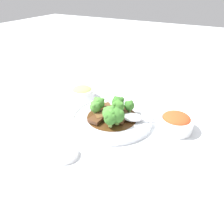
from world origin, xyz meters
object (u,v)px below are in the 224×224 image
object	(u,v)px
beef_strip_1	(122,118)
broccoli_floret_6	(110,119)
beef_strip_2	(97,119)
broccoli_floret_4	(99,103)
broccoli_floret_2	(129,105)
broccoli_floret_3	(118,107)
sauce_dish	(65,154)
broccoli_floret_0	(117,115)
broccoli_floret_7	(95,107)
side_bowl_appetizer	(82,92)
main_plate	(112,118)
broccoli_floret_5	(109,113)
beef_strip_3	(108,108)
beef_strip_0	(106,115)
side_bowl_kimchi	(176,122)
broccoli_floret_1	(118,102)
serving_spoon	(136,118)

from	to	relation	value
beef_strip_1	broccoli_floret_6	size ratio (longest dim) A/B	1.35
beef_strip_2	broccoli_floret_4	bearing A→B (deg)	115.57
broccoli_floret_2	broccoli_floret_3	world-z (taller)	broccoli_floret_3
broccoli_floret_3	sauce_dish	distance (m)	0.24
broccoli_floret_6	broccoli_floret_2	bearing A→B (deg)	81.30
beef_strip_2	sauce_dish	size ratio (longest dim) A/B	0.77
broccoli_floret_0	broccoli_floret_7	distance (m)	0.09
broccoli_floret_7	side_bowl_appetizer	distance (m)	0.17
side_bowl_appetizer	broccoli_floret_6	bearing A→B (deg)	-35.17
broccoli_floret_4	side_bowl_appetizer	bearing A→B (deg)	147.20
broccoli_floret_6	beef_strip_2	bearing A→B (deg)	168.32
main_plate	broccoli_floret_5	xyz separation A→B (m)	(0.01, -0.04, 0.04)
beef_strip_3	sauce_dish	size ratio (longest dim) A/B	0.86
beef_strip_1	broccoli_floret_3	xyz separation A→B (m)	(-0.02, 0.02, 0.03)
beef_strip_0	side_bowl_kimchi	size ratio (longest dim) A/B	0.68
broccoli_floret_3	main_plate	bearing A→B (deg)	-126.03
broccoli_floret_7	broccoli_floret_3	bearing A→B (deg)	27.45
main_plate	broccoli_floret_7	distance (m)	0.07
beef_strip_2	beef_strip_0	bearing A→B (deg)	63.09
broccoli_floret_7	broccoli_floret_6	bearing A→B (deg)	-26.69
broccoli_floret_3	sauce_dish	world-z (taller)	broccoli_floret_3
beef_strip_0	broccoli_floret_2	distance (m)	0.09
beef_strip_2	broccoli_floret_1	distance (m)	0.10
beef_strip_2	broccoli_floret_0	distance (m)	0.07
broccoli_floret_0	beef_strip_0	bearing A→B (deg)	160.20
broccoli_floret_3	side_bowl_appetizer	xyz separation A→B (m)	(-0.19, 0.07, -0.02)
broccoli_floret_2	serving_spoon	bearing A→B (deg)	-38.27
beef_strip_0	broccoli_floret_7	distance (m)	0.04
beef_strip_1	sauce_dish	bearing A→B (deg)	-106.95
serving_spoon	broccoli_floret_3	bearing A→B (deg)	179.50
beef_strip_2	beef_strip_3	bearing A→B (deg)	92.87
beef_strip_3	serving_spoon	world-z (taller)	serving_spoon
main_plate	side_bowl_appetizer	size ratio (longest dim) A/B	2.81
main_plate	broccoli_floret_6	size ratio (longest dim) A/B	5.63
broccoli_floret_0	broccoli_floret_4	xyz separation A→B (m)	(-0.09, 0.04, -0.00)
beef_strip_3	sauce_dish	xyz separation A→B (m)	(0.01, -0.24, -0.02)
beef_strip_3	serving_spoon	bearing A→B (deg)	-7.33
broccoli_floret_2	side_bowl_kimchi	distance (m)	0.16
broccoli_floret_0	broccoli_floret_6	world-z (taller)	broccoli_floret_0
beef_strip_1	broccoli_floret_4	xyz separation A→B (m)	(-0.09, 0.01, 0.02)
broccoli_floret_6	broccoli_floret_7	size ratio (longest dim) A/B	1.04
sauce_dish	broccoli_floret_6	bearing A→B (deg)	71.48
broccoli_floret_7	broccoli_floret_4	bearing A→B (deg)	94.48
broccoli_floret_1	side_bowl_kimchi	xyz separation A→B (m)	(0.20, 0.01, -0.02)
main_plate	broccoli_floret_5	world-z (taller)	broccoli_floret_5
beef_strip_1	broccoli_floret_6	world-z (taller)	broccoli_floret_6
beef_strip_1	beef_strip_3	distance (m)	0.08
broccoli_floret_6	side_bowl_kimchi	size ratio (longest dim) A/B	0.45
broccoli_floret_7	sauce_dish	distance (m)	0.20
broccoli_floret_6	sauce_dish	distance (m)	0.17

